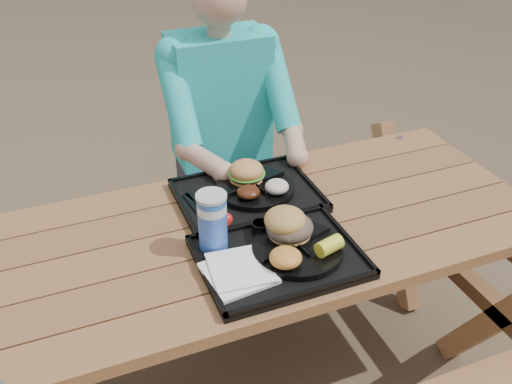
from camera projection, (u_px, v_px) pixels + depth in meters
name	position (u px, v px, depth m)	size (l,w,h in m)	color
picnic_table	(256.00, 315.00, 1.96)	(1.80, 1.49, 0.75)	#999999
tray_near	(279.00, 258.00, 1.62)	(0.45, 0.35, 0.02)	black
tray_far	(248.00, 196.00, 1.88)	(0.45, 0.35, 0.02)	black
plate_near	(297.00, 249.00, 1.62)	(0.26, 0.26, 0.02)	black
plate_far	(255.00, 188.00, 1.89)	(0.26, 0.26, 0.02)	black
napkin_stack	(238.00, 272.00, 1.54)	(0.17, 0.17, 0.02)	white
soda_cup	(213.00, 222.00, 1.60)	(0.08, 0.08, 0.17)	blue
condiment_bbq	(261.00, 227.00, 1.70)	(0.06, 0.06, 0.03)	#331305
condiment_mustard	(281.00, 220.00, 1.73)	(0.05, 0.05, 0.03)	yellow
sandwich	(290.00, 216.00, 1.62)	(0.13, 0.13, 0.13)	#C48D45
mac_cheese	(286.00, 258.00, 1.54)	(0.09, 0.09, 0.05)	gold
corn_cob	(329.00, 246.00, 1.58)	(0.08, 0.08, 0.04)	yellow
cutlery_far	(200.00, 203.00, 1.83)	(0.03, 0.15, 0.01)	black
burger	(246.00, 166.00, 1.89)	(0.12, 0.12, 0.10)	#D58C4B
baked_beans	(248.00, 192.00, 1.82)	(0.08, 0.08, 0.03)	#4A210E
potato_salad	(277.00, 187.00, 1.84)	(0.08, 0.08, 0.04)	beige
diner	(223.00, 150.00, 2.40)	(0.48, 0.84, 1.28)	#1A8CBC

